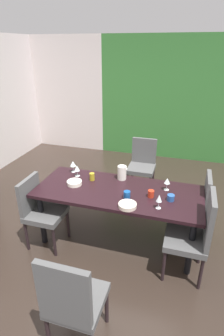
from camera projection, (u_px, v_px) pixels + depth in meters
name	position (u px, v px, depth m)	size (l,w,h in m)	color
ground_plane	(98.00, 229.00, 3.71)	(5.43, 6.02, 0.02)	#2E231D
back_panel_interior	(67.00, 95.00, 6.20)	(1.81, 0.10, 2.57)	silver
garden_window_panel	(185.00, 101.00, 5.49)	(3.62, 0.10, 2.57)	#357633
dining_table	(118.00, 196.00, 3.22)	(2.01, 0.84, 0.75)	black
chair_right_far	(195.00, 204.00, 3.31)	(0.44, 0.44, 0.94)	#515151
chair_left_near	(40.00, 208.00, 3.24)	(0.44, 0.44, 0.91)	#515151
chair_head_far	(142.00, 163.00, 4.48)	(0.44, 0.45, 0.92)	#515151
chair_right_near	(195.00, 233.00, 2.75)	(0.44, 0.44, 1.04)	#515151
chair_head_near	(72.00, 300.00, 2.04)	(0.44, 0.44, 1.01)	#515151
wine_glass_left	(73.00, 164.00, 3.59)	(0.08, 0.08, 0.16)	silver
wine_glass_south	(77.00, 168.00, 3.48)	(0.07, 0.07, 0.15)	silver
wine_glass_near_window	(167.00, 181.00, 3.14)	(0.07, 0.07, 0.16)	silver
wine_glass_center	(159.00, 199.00, 2.78)	(0.06, 0.06, 0.17)	silver
serving_bowl_corner	(127.00, 205.00, 2.84)	(0.20, 0.20, 0.04)	beige
serving_bowl_west	(74.00, 183.00, 3.30)	(0.19, 0.19, 0.05)	white
cup_front	(151.00, 194.00, 3.02)	(0.07, 0.07, 0.08)	red
cup_rear	(127.00, 195.00, 3.00)	(0.08, 0.08, 0.09)	#16488D
cup_east	(171.00, 198.00, 2.96)	(0.08, 0.08, 0.07)	#27539A
cup_near_shelf	(92.00, 177.00, 3.40)	(0.07, 0.07, 0.10)	#A89120
pitcher_north	(122.00, 173.00, 3.41)	(0.13, 0.12, 0.19)	white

